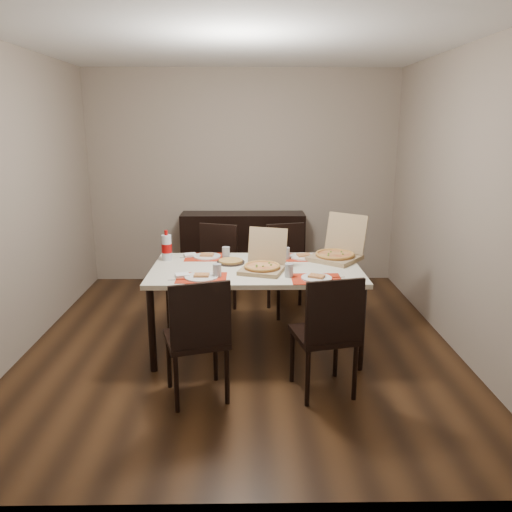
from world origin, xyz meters
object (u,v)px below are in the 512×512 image
sideboard (243,249)px  chair_near_left (198,335)px  soda_bottle (167,248)px  chair_near_right (327,331)px  chair_far_right (288,264)px  dining_table (256,274)px  chair_far_left (215,265)px  dip_bowl (262,260)px  pizza_box_center (263,264)px

sideboard → chair_near_left: chair_near_left is taller
soda_bottle → sideboard: bearing=67.3°
chair_near_right → chair_far_right: 1.77m
dining_table → chair_far_left: bearing=114.9°
chair_far_right → dip_bowl: 0.83m
dip_bowl → sideboard: bearing=96.6°
sideboard → chair_near_left: bearing=-96.0°
dining_table → chair_far_right: bearing=69.1°
chair_far_left → dining_table: bearing=-65.1°
chair_near_left → chair_near_right: size_ratio=1.00×
dip_bowl → soda_bottle: bearing=176.4°
dining_table → soda_bottle: size_ratio=6.48×
sideboard → soda_bottle: size_ratio=5.40×
sideboard → dining_table: 1.87m
sideboard → chair_far_left: (-0.29, -0.94, 0.06)m
dining_table → chair_far_left: 1.02m
soda_bottle → chair_near_right: bearing=-39.6°
chair_near_right → sideboard: bearing=103.3°
chair_near_left → chair_far_left: (0.00, 1.80, 0.00)m
chair_far_left → dip_bowl: 0.90m
chair_far_right → chair_far_left: bearing=-178.8°
chair_far_right → chair_near_right: bearing=-85.2°
pizza_box_center → chair_near_left: bearing=-121.6°
chair_near_right → pizza_box_center: (-0.44, 0.72, 0.29)m
chair_far_left → pizza_box_center: (0.48, -1.02, 0.29)m
sideboard → dip_bowl: size_ratio=12.06×
chair_near_right → chair_far_left: 1.98m
pizza_box_center → soda_bottle: pizza_box_center is taller
chair_far_left → soda_bottle: 0.85m
chair_far_right → pizza_box_center: size_ratio=2.02×
dining_table → chair_far_right: size_ratio=1.94×
sideboard → dip_bowl: 1.70m
soda_bottle → chair_near_left: bearing=-71.4°
chair_near_left → chair_far_right: bearing=66.9°
sideboard → chair_far_left: 0.99m
chair_near_left → pizza_box_center: size_ratio=2.02×
dining_table → chair_near_right: (0.50, -0.84, -0.17)m
chair_far_left → chair_far_right: size_ratio=1.00×
sideboard → chair_far_left: size_ratio=1.61×
chair_near_right → chair_far_right: bearing=94.8°
dining_table → chair_far_left: (-0.42, 0.91, -0.17)m
chair_near_left → chair_near_right: same height
sideboard → dip_bowl: bearing=-83.4°
sideboard → chair_near_left: (-0.29, -2.74, 0.06)m
dining_table → dip_bowl: bearing=73.4°
chair_near_right → chair_far_left: same height
chair_near_right → soda_bottle: soda_bottle is taller
sideboard → pizza_box_center: bearing=-84.4°
dip_bowl → dining_table: bearing=-106.6°
sideboard → chair_far_right: (0.49, -0.92, 0.06)m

